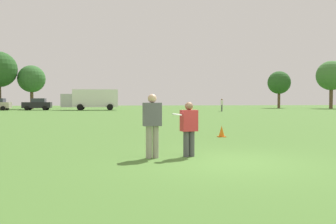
# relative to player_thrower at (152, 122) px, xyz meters

# --- Properties ---
(ground_plane) EXTENTS (184.07, 184.07, 0.00)m
(ground_plane) POSITION_rel_player_thrower_xyz_m (1.81, -0.91, -0.97)
(ground_plane) COLOR #47702D
(player_thrower) EXTENTS (0.50, 0.33, 1.73)m
(player_thrower) POSITION_rel_player_thrower_xyz_m (0.00, 0.00, 0.00)
(player_thrower) COLOR gray
(player_thrower) RESTS_ON ground
(player_defender) EXTENTS (0.50, 0.36, 1.51)m
(player_defender) POSITION_rel_player_thrower_xyz_m (1.03, 0.12, -0.13)
(player_defender) COLOR #4C4C51
(player_defender) RESTS_ON ground
(frisbee) EXTENTS (0.27, 0.27, 0.06)m
(frisbee) POSITION_rel_player_thrower_xyz_m (0.66, -0.11, 0.20)
(frisbee) COLOR white
(traffic_cone) EXTENTS (0.32, 0.32, 0.48)m
(traffic_cone) POSITION_rel_player_thrower_xyz_m (3.42, 5.02, -0.74)
(traffic_cone) COLOR #D8590C
(traffic_cone) RESTS_ON ground
(parked_car_center) EXTENTS (4.23, 2.27, 1.82)m
(parked_car_center) POSITION_rel_player_thrower_xyz_m (-13.34, 47.08, -0.05)
(parked_car_center) COLOR black
(parked_car_center) RESTS_ON ground
(box_truck) EXTENTS (8.53, 3.10, 3.18)m
(box_truck) POSITION_rel_player_thrower_xyz_m (-5.10, 46.07, 0.78)
(box_truck) COLOR white
(box_truck) RESTS_ON ground
(bystander_sideline_watcher) EXTENTS (0.34, 0.51, 1.75)m
(bystander_sideline_watcher) POSITION_rel_player_thrower_xyz_m (13.08, 37.33, 0.01)
(bystander_sideline_watcher) COLOR #4C4C51
(bystander_sideline_watcher) RESTS_ON ground
(tree_center_elm) EXTENTS (4.60, 4.60, 7.47)m
(tree_center_elm) POSITION_rel_player_thrower_xyz_m (-15.66, 53.43, 4.17)
(tree_center_elm) COLOR brown
(tree_center_elm) RESTS_ON ground
(tree_east_birch) EXTENTS (4.40, 4.40, 7.15)m
(tree_east_birch) POSITION_rel_player_thrower_xyz_m (29.90, 55.36, 3.94)
(tree_east_birch) COLOR brown
(tree_east_birch) RESTS_ON ground
(tree_east_oak) EXTENTS (5.39, 5.39, 8.76)m
(tree_east_oak) POSITION_rel_player_thrower_xyz_m (37.74, 50.54, 5.05)
(tree_east_oak) COLOR brown
(tree_east_oak) RESTS_ON ground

